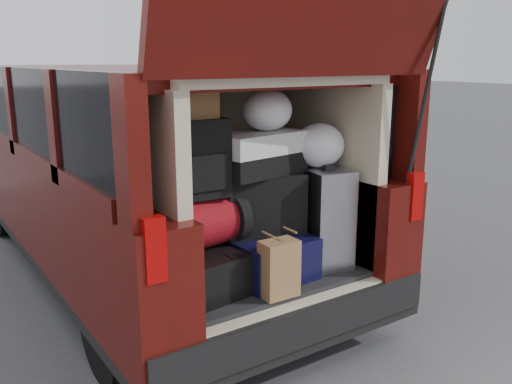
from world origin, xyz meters
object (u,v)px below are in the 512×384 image
silver_roller (321,216)px  red_duffel (202,222)px  twotone_duffel (259,153)px  backpack (200,158)px  black_hardshell (201,267)px  navy_hardshell (261,254)px  kraft_bag (279,269)px  black_soft_case (260,203)px

silver_roller → red_duffel: 0.82m
twotone_duffel → red_duffel: bearing=172.6°
red_duffel → backpack: backpack is taller
black_hardshell → navy_hardshell: 0.40m
backpack → twotone_duffel: 0.42m
black_hardshell → navy_hardshell: (0.40, -0.03, 0.01)m
red_duffel → twotone_duffel: size_ratio=0.82×
kraft_bag → red_duffel: 0.51m
black_hardshell → silver_roller: size_ratio=0.96×
silver_roller → kraft_bag: size_ratio=1.95×
navy_hardshell → black_hardshell: bearing=172.8°
red_duffel → black_soft_case: 0.42m
black_hardshell → twotone_duffel: 0.75m
navy_hardshell → kraft_bag: 0.35m
kraft_bag → black_soft_case: 0.48m
silver_roller → backpack: bearing=-175.5°
twotone_duffel → black_hardshell: bearing=172.1°
twotone_duffel → navy_hardshell: bearing=-116.4°
red_duffel → backpack: bearing=-133.5°
black_hardshell → twotone_duffel: size_ratio=1.06×
silver_roller → red_duffel: bearing=-176.6°
twotone_duffel → black_soft_case: bearing=8.4°
kraft_bag → red_duffel: red_duffel is taller
red_duffel → black_hardshell: bearing=148.4°
silver_roller → kraft_bag: 0.61m
kraft_bag → silver_roller: bearing=28.1°
black_soft_case → backpack: backpack is taller
red_duffel → black_soft_case: bearing=-7.0°
black_hardshell → kraft_bag: (0.29, -0.36, 0.04)m
black_hardshell → red_duffel: (0.01, -0.00, 0.27)m
navy_hardshell → twotone_duffel: 0.62m
navy_hardshell → silver_roller: (0.42, -0.06, 0.19)m
black_hardshell → black_soft_case: bearing=-4.4°
kraft_bag → backpack: size_ratio=0.74×
black_hardshell → black_soft_case: black_soft_case is taller
black_soft_case → backpack: 0.54m
red_duffel → navy_hardshell: bearing=-14.1°
black_hardshell → black_soft_case: (0.42, 0.02, 0.31)m
silver_roller → black_soft_case: bearing=174.1°
navy_hardshell → black_soft_case: size_ratio=1.16×
black_hardshell → red_duffel: bearing=-28.5°
black_hardshell → red_duffel: size_ratio=1.30×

